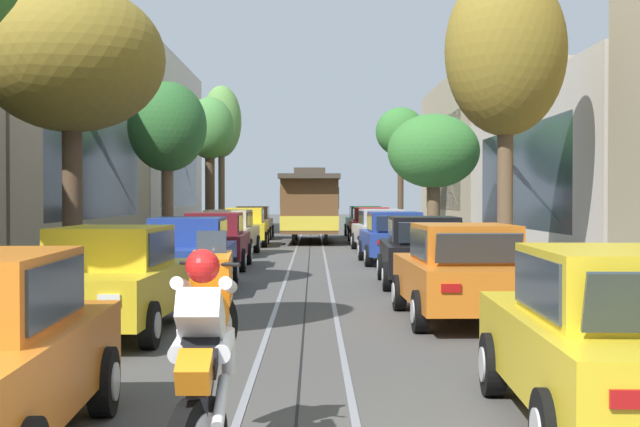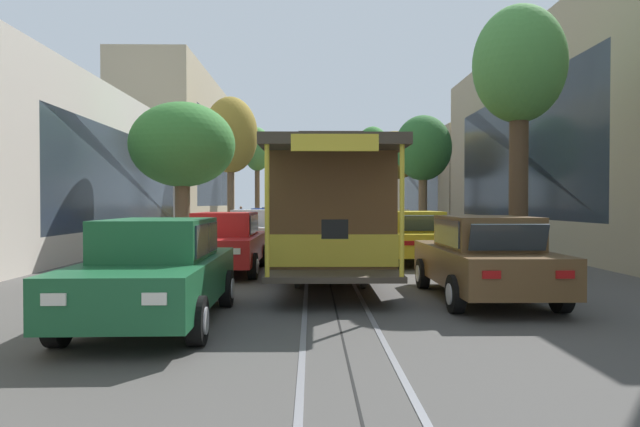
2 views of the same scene
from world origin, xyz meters
name	(u,v)px [view 1 (image 1 of 2)]	position (x,y,z in m)	size (l,w,h in m)	color
ground_plane	(309,260)	(0.00, 23.99, 0.00)	(160.00, 160.00, 0.00)	#4C4947
trolley_track_rails	(310,252)	(0.00, 27.99, 0.00)	(1.14, 67.98, 0.01)	gray
building_facade_left	(52,140)	(-9.95, 29.93, 4.25)	(4.90, 59.68, 10.05)	tan
building_facade_right	(599,127)	(10.21, 26.72, 4.51)	(5.45, 59.68, 11.00)	tan
parked_car_yellow_second_left	(111,280)	(-2.85, 8.26, 0.80)	(2.11, 4.41, 1.58)	gold
parked_car_blue_mid_left	(188,254)	(-2.57, 14.49, 0.80)	(2.04, 4.38, 1.58)	#233D93
parked_car_maroon_fourth_left	(214,240)	(-2.69, 20.70, 0.80)	(2.03, 4.37, 1.58)	maroon
parked_car_beige_fifth_left	(228,232)	(-2.84, 26.51, 0.80)	(2.11, 4.41, 1.58)	#C1B28E
parked_car_yellow_sixth_left	(245,227)	(-2.74, 32.82, 0.80)	(2.05, 4.38, 1.58)	gold
parked_car_brown_far_left	(253,222)	(-2.85, 39.35, 0.80)	(2.00, 4.36, 1.58)	brown
parked_car_yellow_near_right	(621,339)	(2.79, 2.60, 0.80)	(2.12, 4.41, 1.58)	gold
parked_car_orange_second_right	(463,272)	(2.59, 9.59, 0.80)	(2.06, 4.39, 1.58)	orange
parked_car_black_mid_right	(423,251)	(2.66, 15.54, 0.80)	(2.09, 4.40, 1.58)	black
parked_car_blue_fourth_right	(394,237)	(2.60, 22.46, 0.80)	(2.06, 4.39, 1.58)	#233D93
parked_car_silver_fifth_right	(381,230)	(2.67, 28.86, 0.80)	(2.14, 4.42, 1.58)	#B7B7BC
parked_car_red_sixth_right	(371,225)	(2.69, 35.18, 0.80)	(2.02, 4.37, 1.58)	red
parked_car_green_far_right	(365,221)	(2.78, 41.28, 0.80)	(2.05, 4.38, 1.58)	#1E6038
street_tree_kerb_left_second	(72,61)	(-4.97, 14.11, 4.91)	(3.94, 3.99, 6.51)	brown
street_tree_kerb_left_mid	(167,129)	(-4.67, 24.77, 4.28)	(2.60, 2.43, 5.84)	brown
street_tree_kerb_left_fourth	(210,132)	(-4.61, 36.43, 5.01)	(2.22, 2.10, 6.61)	#4C3826
street_tree_kerb_left_far	(221,124)	(-5.07, 46.21, 6.19)	(2.27, 2.16, 8.35)	brown
street_tree_kerb_right_second	(506,53)	(5.06, 18.06, 5.71)	(3.11, 2.96, 7.96)	brown
street_tree_kerb_right_mid	(434,152)	(4.89, 30.63, 3.80)	(3.64, 3.05, 5.32)	brown
street_tree_kerb_right_fourth	(401,133)	(4.88, 44.17, 5.50)	(2.71, 2.30, 6.93)	#4C3826
cable_car_trolley	(310,205)	(0.00, 35.86, 1.66)	(2.63, 9.15, 3.28)	brown
motorcycle_with_rider	(205,341)	(-0.68, 1.79, 0.91)	(0.52, 1.87, 1.74)	black
fire_hydrant	(9,306)	(-4.32, 8.13, 0.42)	(0.40, 0.22, 0.84)	#B2B2B7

